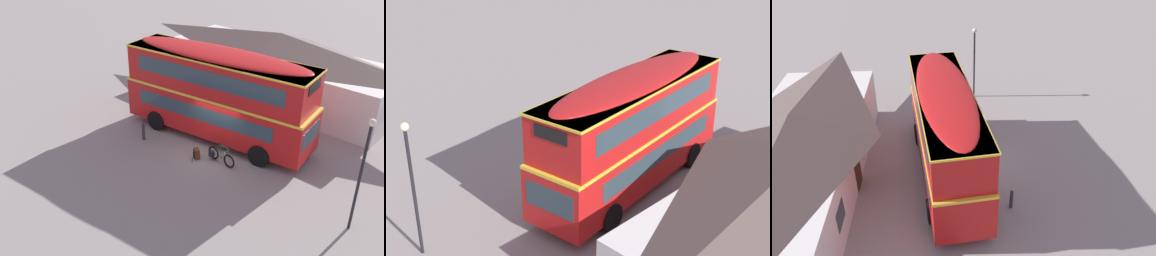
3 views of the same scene
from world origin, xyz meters
TOP-DOWN VIEW (x-y plane):
  - ground_plane at (0.00, 0.00)m, footprint 120.00×120.00m
  - double_decker_bus at (-0.86, 1.29)m, footprint 10.34×3.41m
  - touring_bicycle at (0.81, -0.62)m, footprint 1.71×0.46m
  - backpack_on_ground at (-0.29, -1.05)m, footprint 0.41×0.39m
  - water_bottle_green_metal at (-0.23, -1.45)m, footprint 0.07×0.07m
  - pub_building at (-1.31, 8.08)m, footprint 15.16×5.99m
  - street_lamp at (7.42, -1.07)m, footprint 0.28×0.28m
  - kerb_bollard at (-3.61, -1.45)m, footprint 0.16×0.16m

SIDE VIEW (x-z plane):
  - ground_plane at x=0.00m, z-range 0.00..0.00m
  - water_bottle_green_metal at x=-0.23m, z-range -0.01..0.21m
  - backpack_on_ground at x=-0.29m, z-range 0.01..0.58m
  - touring_bicycle at x=0.81m, z-range -0.15..0.90m
  - kerb_bollard at x=-3.61m, z-range 0.01..0.98m
  - pub_building at x=-1.31m, z-range 0.05..4.16m
  - double_decker_bus at x=-0.86m, z-range 0.25..5.04m
  - street_lamp at x=7.42m, z-range 0.55..5.31m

